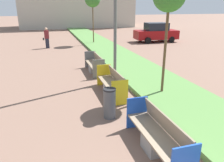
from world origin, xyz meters
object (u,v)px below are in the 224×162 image
at_px(bench_yellow_frame, 112,85).
at_px(litter_bin, 110,103).
at_px(bench_grey_frame, 95,65).
at_px(sapling_tree_far, 92,0).
at_px(parked_car_distant, 156,33).
at_px(pedestrian_walking, 47,38).
at_px(bench_blue_frame, 157,137).

height_order(bench_yellow_frame, litter_bin, litter_bin).
height_order(bench_grey_frame, sapling_tree_far, sapling_tree_far).
bearing_deg(bench_yellow_frame, bench_grey_frame, 90.02).
relative_size(bench_grey_frame, sapling_tree_far, 0.48).
height_order(litter_bin, parked_car_distant, parked_car_distant).
relative_size(bench_yellow_frame, parked_car_distant, 0.53).
distance_m(bench_yellow_frame, parked_car_distant, 14.50).
xyz_separation_m(litter_bin, sapling_tree_far, (2.51, 14.31, 3.46)).
xyz_separation_m(litter_bin, pedestrian_walking, (-1.71, 13.32, 0.38)).
distance_m(bench_blue_frame, pedestrian_walking, 15.48).
bearing_deg(sapling_tree_far, bench_grey_frame, -101.53).
distance_m(sapling_tree_far, pedestrian_walking, 5.31).
xyz_separation_m(bench_blue_frame, pedestrian_walking, (-2.35, 15.29, 0.50)).
bearing_deg(bench_grey_frame, bench_blue_frame, -89.98).
distance_m(bench_grey_frame, pedestrian_walking, 8.52).
xyz_separation_m(bench_grey_frame, sapling_tree_far, (1.87, 9.16, 3.58)).
relative_size(litter_bin, sapling_tree_far, 0.21).
distance_m(bench_grey_frame, sapling_tree_far, 10.01).
bearing_deg(bench_blue_frame, bench_grey_frame, 90.02).
distance_m(litter_bin, sapling_tree_far, 14.93).
distance_m(litter_bin, parked_car_distant, 16.45).
distance_m(bench_yellow_frame, litter_bin, 2.03).
bearing_deg(bench_blue_frame, sapling_tree_far, 83.45).
relative_size(bench_grey_frame, parked_car_distant, 0.52).
relative_size(bench_yellow_frame, bench_grey_frame, 1.03).
bearing_deg(pedestrian_walking, bench_grey_frame, -73.97).
bearing_deg(bench_grey_frame, litter_bin, -97.08).
xyz_separation_m(bench_yellow_frame, parked_car_distant, (8.14, 11.99, 0.54)).
bearing_deg(bench_blue_frame, pedestrian_walking, 98.75).
bearing_deg(litter_bin, bench_grey_frame, 82.92).
relative_size(litter_bin, parked_car_distant, 0.23).
relative_size(bench_yellow_frame, sapling_tree_far, 0.49).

